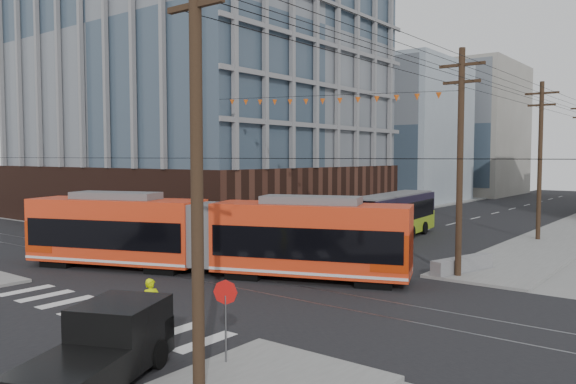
% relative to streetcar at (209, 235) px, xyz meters
% --- Properties ---
extents(ground, '(160.00, 160.00, 0.00)m').
position_rel_streetcar_xyz_m(ground, '(1.91, -4.51, -1.92)').
color(ground, slate).
extents(office_building, '(30.00, 25.00, 28.60)m').
position_rel_streetcar_xyz_m(office_building, '(-20.09, 18.49, 12.38)').
color(office_building, '#381E16').
rests_on(office_building, ground).
extents(bg_bldg_nw_near, '(18.00, 16.00, 18.00)m').
position_rel_streetcar_xyz_m(bg_bldg_nw_near, '(-15.09, 47.49, 7.08)').
color(bg_bldg_nw_near, '#8C99A5').
rests_on(bg_bldg_nw_near, ground).
extents(bg_bldg_nw_far, '(16.00, 18.00, 20.00)m').
position_rel_streetcar_xyz_m(bg_bldg_nw_far, '(-12.09, 67.49, 8.08)').
color(bg_bldg_nw_far, gray).
rests_on(bg_bldg_nw_far, ground).
extents(utility_pole_near, '(0.30, 0.30, 11.00)m').
position_rel_streetcar_xyz_m(utility_pole_near, '(10.41, -10.51, 3.58)').
color(utility_pole_near, black).
rests_on(utility_pole_near, ground).
extents(streetcar, '(19.65, 9.79, 3.85)m').
position_rel_streetcar_xyz_m(streetcar, '(0.00, 0.00, 0.00)').
color(streetcar, red).
rests_on(streetcar, ground).
extents(city_bus, '(3.74, 11.82, 3.29)m').
position_rel_streetcar_xyz_m(city_bus, '(1.85, 16.42, -0.28)').
color(city_bus, black).
rests_on(city_bus, ground).
extents(pickup_truck, '(4.14, 5.98, 1.92)m').
position_rel_streetcar_xyz_m(pickup_truck, '(8.00, -11.99, -0.97)').
color(pickup_truck, black).
rests_on(pickup_truck, ground).
extents(parked_car_silver, '(2.68, 5.10, 1.60)m').
position_rel_streetcar_xyz_m(parked_car_silver, '(-3.55, 8.92, -1.12)').
color(parked_car_silver, '#969696').
rests_on(parked_car_silver, ground).
extents(parked_car_white, '(3.40, 5.41, 1.46)m').
position_rel_streetcar_xyz_m(parked_car_white, '(-3.83, 15.87, -1.19)').
color(parked_car_white, '#BAB6B6').
rests_on(parked_car_white, ground).
extents(parked_car_grey, '(2.64, 4.70, 1.24)m').
position_rel_streetcar_xyz_m(parked_car_grey, '(-4.18, 17.33, -1.30)').
color(parked_car_grey, '#4D4F51').
rests_on(parked_car_grey, ground).
extents(pedestrian, '(0.56, 0.73, 1.77)m').
position_rel_streetcar_xyz_m(pedestrian, '(5.19, -7.76, -1.04)').
color(pedestrian, '#D5EC01').
rests_on(pedestrian, ground).
extents(stop_sign, '(0.93, 0.93, 2.31)m').
position_rel_streetcar_xyz_m(stop_sign, '(9.49, -8.62, -0.77)').
color(stop_sign, red).
rests_on(stop_sign, ground).
extents(jersey_barrier, '(2.07, 4.35, 0.85)m').
position_rel_streetcar_xyz_m(jersey_barrier, '(10.21, 7.65, -1.50)').
color(jersey_barrier, slate).
rests_on(jersey_barrier, ground).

